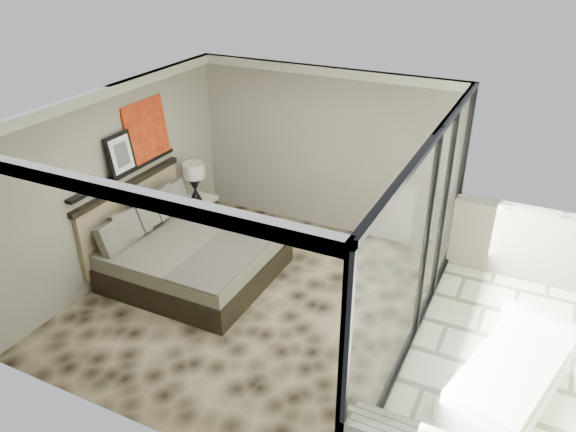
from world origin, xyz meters
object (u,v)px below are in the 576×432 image
at_px(bed, 189,253).
at_px(table_lamp, 194,177).
at_px(lounger, 508,378).
at_px(nightstand, 198,212).

height_order(bed, table_lamp, bed).
bearing_deg(table_lamp, lounger, -18.26).
distance_m(nightstand, table_lamp, 0.68).
xyz_separation_m(bed, nightstand, (-0.77, 1.35, -0.10)).
bearing_deg(nightstand, bed, -81.97).
relative_size(bed, table_lamp, 3.36).
height_order(bed, lounger, bed).
relative_size(nightstand, table_lamp, 0.80).
xyz_separation_m(nightstand, table_lamp, (0.01, -0.03, 0.68)).
distance_m(bed, nightstand, 1.56).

